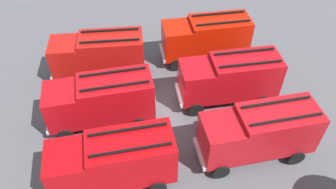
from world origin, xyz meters
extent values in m
plane|color=#4C4C51|center=(0.00, 0.00, 0.00)|extent=(55.31, 55.31, 0.00)
cube|color=#B61404|center=(-2.01, -5.25, 2.10)|extent=(2.37, 2.65, 2.60)
cube|color=#8C9EAD|center=(-0.97, -5.33, 2.41)|extent=(0.23, 2.13, 1.46)
cube|color=#B61404|center=(-5.50, -5.00, 2.25)|extent=(4.97, 2.84, 2.90)
cube|color=black|center=(-5.45, -4.32, 3.82)|extent=(4.32, 0.43, 0.12)
cube|color=black|center=(-5.55, -5.69, 3.82)|extent=(4.32, 0.43, 0.12)
cube|color=silver|center=(-0.82, -5.34, 0.95)|extent=(0.37, 2.38, 0.28)
cylinder|color=black|center=(-1.73, -4.07, 0.55)|extent=(1.12, 0.43, 1.10)
cylinder|color=black|center=(-1.90, -6.46, 0.55)|extent=(1.12, 0.43, 1.10)
cylinder|color=black|center=(-6.61, -3.72, 0.55)|extent=(1.12, 0.43, 1.10)
cylinder|color=black|center=(-6.79, -6.11, 0.55)|extent=(1.12, 0.43, 1.10)
cube|color=#A9120E|center=(6.76, -5.13, 2.10)|extent=(2.51, 2.77, 2.60)
cube|color=#8C9EAD|center=(7.80, -5.27, 2.41)|extent=(0.36, 2.12, 1.46)
cube|color=#A9120E|center=(3.29, -4.66, 2.25)|extent=(5.09, 3.12, 2.90)
cube|color=black|center=(3.38, -3.98, 3.82)|extent=(4.30, 0.70, 0.12)
cube|color=black|center=(3.20, -5.34, 3.82)|extent=(4.30, 0.70, 0.12)
cube|color=silver|center=(7.95, -5.29, 0.95)|extent=(0.52, 2.38, 0.28)
cylinder|color=black|center=(7.12, -3.96, 0.55)|extent=(1.14, 0.49, 1.10)
cylinder|color=black|center=(6.80, -6.34, 0.55)|extent=(1.14, 0.49, 1.10)
cylinder|color=black|center=(2.26, -3.31, 0.55)|extent=(1.14, 0.49, 1.10)
cylinder|color=black|center=(1.94, -5.69, 0.55)|extent=(1.14, 0.49, 1.10)
cube|color=#A80C13|center=(-2.06, -0.10, 2.10)|extent=(2.39, 2.66, 2.60)
cube|color=#8C9EAD|center=(-1.01, -0.18, 2.41)|extent=(0.25, 2.12, 1.46)
cube|color=#A80C13|center=(-5.55, 0.17, 2.25)|extent=(4.98, 2.87, 2.90)
cube|color=black|center=(-5.49, 0.86, 3.82)|extent=(4.32, 0.46, 0.12)
cube|color=black|center=(-5.60, -0.51, 3.82)|extent=(4.32, 0.46, 0.12)
cube|color=silver|center=(-0.86, -0.19, 0.95)|extent=(0.38, 2.38, 0.28)
cylinder|color=black|center=(-1.77, 1.08, 0.55)|extent=(1.12, 0.43, 1.10)
cylinder|color=black|center=(-1.95, -1.31, 0.55)|extent=(1.12, 0.43, 1.10)
cylinder|color=black|center=(-6.65, 1.46, 0.55)|extent=(1.12, 0.43, 1.10)
cylinder|color=black|center=(-6.84, -0.93, 0.55)|extent=(1.12, 0.43, 1.10)
cube|color=#AE0B12|center=(7.07, 0.11, 2.10)|extent=(2.27, 2.56, 2.60)
cube|color=#8C9EAD|center=(8.12, 0.08, 2.41)|extent=(0.14, 2.13, 1.46)
cube|color=#AE0B12|center=(3.58, 0.21, 2.25)|extent=(4.87, 2.64, 2.90)
cube|color=black|center=(3.59, 0.90, 3.82)|extent=(4.32, 0.24, 0.12)
cube|color=black|center=(3.56, -0.48, 3.82)|extent=(4.32, 0.24, 0.12)
cube|color=silver|center=(8.27, 0.07, 0.95)|extent=(0.27, 2.38, 0.28)
cylinder|color=black|center=(7.31, 1.30, 0.55)|extent=(1.11, 0.38, 1.10)
cylinder|color=black|center=(7.24, -1.10, 0.55)|extent=(1.11, 0.38, 1.10)
cylinder|color=black|center=(2.41, 1.44, 0.55)|extent=(1.11, 0.38, 1.10)
cylinder|color=black|center=(2.34, -0.96, 0.55)|extent=(1.11, 0.38, 1.10)
cube|color=#A80F16|center=(-1.97, 5.11, 2.10)|extent=(2.28, 2.57, 2.60)
cube|color=#8C9EAD|center=(-0.92, 5.07, 2.41)|extent=(0.15, 2.13, 1.46)
cube|color=#A80F16|center=(-5.47, 5.21, 2.25)|extent=(4.87, 2.65, 2.90)
cube|color=black|center=(-5.45, 5.90, 3.82)|extent=(4.32, 0.25, 0.12)
cube|color=black|center=(-5.49, 4.53, 3.82)|extent=(4.32, 0.25, 0.12)
cube|color=silver|center=(-0.77, 5.07, 0.95)|extent=(0.27, 2.38, 0.28)
cylinder|color=black|center=(-1.73, 6.30, 0.55)|extent=(1.11, 0.38, 1.10)
cylinder|color=black|center=(-1.80, 3.90, 0.55)|extent=(1.11, 0.38, 1.10)
cylinder|color=black|center=(-6.63, 6.45, 0.55)|extent=(1.11, 0.38, 1.10)
cylinder|color=black|center=(-6.70, 4.05, 0.55)|extent=(1.11, 0.38, 1.10)
cube|color=#AE070C|center=(6.86, 5.10, 2.10)|extent=(2.29, 2.58, 2.60)
cube|color=#8C9EAD|center=(7.91, 5.06, 2.41)|extent=(0.16, 2.13, 1.46)
cube|color=#AE070C|center=(3.37, 5.22, 2.25)|extent=(4.89, 2.67, 2.90)
cube|color=black|center=(3.39, 5.91, 3.82)|extent=(4.32, 0.28, 0.12)
cube|color=black|center=(3.34, 4.54, 3.82)|extent=(4.32, 0.28, 0.12)
cube|color=silver|center=(8.06, 5.06, 0.95)|extent=(0.29, 2.38, 0.28)
cylinder|color=black|center=(7.02, 3.89, 0.55)|extent=(1.11, 0.39, 1.10)
cylinder|color=black|center=(2.21, 6.47, 0.55)|extent=(1.11, 0.39, 1.10)
cylinder|color=black|center=(2.12, 4.07, 0.55)|extent=(1.11, 0.39, 1.10)
cylinder|color=black|center=(6.23, -8.44, 0.40)|extent=(0.16, 0.16, 0.81)
cylinder|color=black|center=(6.13, -8.62, 0.40)|extent=(0.16, 0.16, 0.81)
cube|color=black|center=(6.18, -8.53, 1.16)|extent=(0.42, 0.48, 0.70)
sphere|color=tan|center=(6.18, -8.53, 1.62)|extent=(0.23, 0.23, 0.23)
cylinder|color=black|center=(6.18, -8.53, 1.71)|extent=(0.28, 0.28, 0.07)
cylinder|color=black|center=(-6.22, -1.88, 0.39)|extent=(0.16, 0.16, 0.78)
cylinder|color=black|center=(-6.19, -2.09, 0.39)|extent=(0.16, 0.16, 0.78)
cube|color=#B7140F|center=(-6.21, -1.98, 1.12)|extent=(0.29, 0.45, 0.68)
sphere|color=#9E704C|center=(-6.21, -1.98, 1.57)|extent=(0.22, 0.22, 0.22)
cylinder|color=#B7140F|center=(-6.21, -1.98, 1.66)|extent=(0.28, 0.28, 0.07)
cone|color=#F2600C|center=(5.84, 2.97, 0.31)|extent=(0.43, 0.43, 0.61)
camera|label=1|loc=(3.93, 16.29, 17.82)|focal=35.51mm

